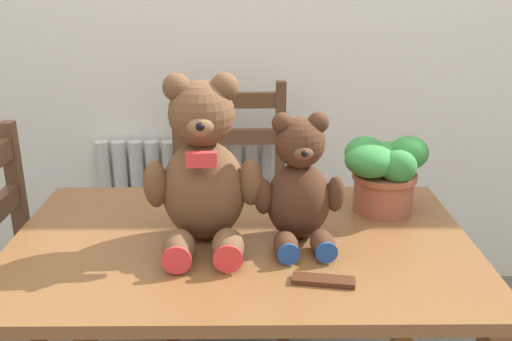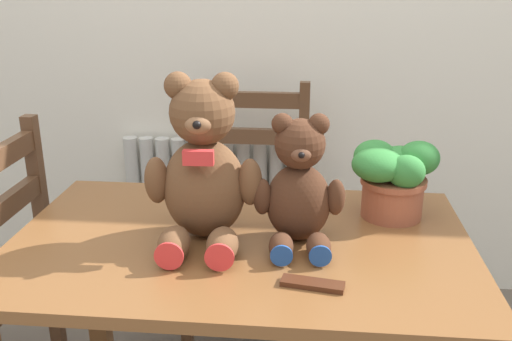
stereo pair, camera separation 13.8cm
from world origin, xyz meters
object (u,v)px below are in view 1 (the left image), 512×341
Objects in this scene: potted_plant at (384,170)px; wooden_chair_behind at (229,212)px; teddy_bear_right at (299,187)px; chocolate_bar at (323,281)px; teddy_bear_left at (203,172)px.

wooden_chair_behind is at bearing 129.07° from potted_plant.
teddy_bear_right is 0.26m from chocolate_bar.
teddy_bear_right is (0.20, -0.73, 0.38)m from wooden_chair_behind.
teddy_bear_left is 1.29× the size of teddy_bear_right.
wooden_chair_behind is 2.94× the size of teddy_bear_right.
chocolate_bar is at bearing 139.15° from teddy_bear_left.
teddy_bear_left reaches higher than wooden_chair_behind.
teddy_bear_left reaches higher than teddy_bear_right.
wooden_chair_behind is 1.01m from chocolate_bar.
potted_plant is (0.45, -0.55, 0.37)m from wooden_chair_behind.
potted_plant is at bearing 129.07° from wooden_chair_behind.
teddy_bear_left is at bearing 141.71° from chocolate_bar.
wooden_chair_behind is 0.85m from teddy_bear_right.
teddy_bear_right is 1.38× the size of potted_plant.
wooden_chair_behind is 2.28× the size of teddy_bear_left.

